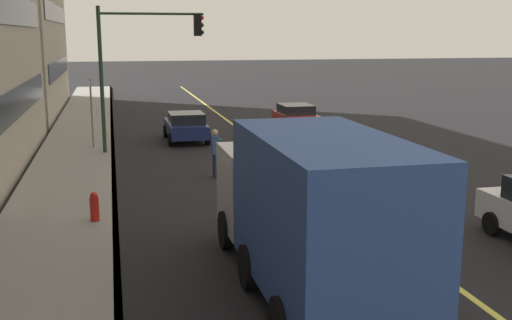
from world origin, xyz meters
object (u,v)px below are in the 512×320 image
(car_navy, at_px, (186,126))
(car_red, at_px, (297,118))
(pedestrian_with_backpack, at_px, (215,149))
(fire_hydrant, at_px, (95,209))
(traffic_light_mast, at_px, (140,54))
(truck_blue, at_px, (311,208))
(street_sign_post, at_px, (91,109))

(car_navy, relative_size, car_red, 1.01)
(pedestrian_with_backpack, relative_size, fire_hydrant, 1.85)
(traffic_light_mast, distance_m, fire_hydrant, 10.75)
(car_red, xyz_separation_m, traffic_light_mast, (-4.30, 8.12, 3.47))
(pedestrian_with_backpack, bearing_deg, car_red, -32.12)
(car_red, height_order, traffic_light_mast, traffic_light_mast)
(car_red, xyz_separation_m, truck_blue, (-19.57, 5.68, 0.98))
(car_navy, distance_m, pedestrian_with_backpack, 7.93)
(car_navy, height_order, car_red, car_red)
(street_sign_post, bearing_deg, fire_hydrant, -178.44)
(truck_blue, bearing_deg, pedestrian_with_backpack, 0.88)
(car_navy, relative_size, fire_hydrant, 4.13)
(car_navy, xyz_separation_m, pedestrian_with_backpack, (-7.92, -0.10, 0.31))
(truck_blue, xyz_separation_m, street_sign_post, (16.57, 4.53, 0.12))
(car_red, height_order, pedestrian_with_backpack, pedestrian_with_backpack)
(car_navy, xyz_separation_m, fire_hydrant, (-12.83, 3.97, -0.25))
(traffic_light_mast, relative_size, fire_hydrant, 6.53)
(car_navy, relative_size, street_sign_post, 1.24)
(traffic_light_mast, height_order, street_sign_post, traffic_light_mast)
(car_navy, distance_m, street_sign_post, 4.71)
(traffic_light_mast, bearing_deg, street_sign_post, 58.30)
(traffic_light_mast, bearing_deg, truck_blue, -170.95)
(car_red, xyz_separation_m, street_sign_post, (-3.00, 10.22, 1.10))
(pedestrian_with_backpack, xyz_separation_m, fire_hydrant, (-4.91, 4.07, -0.56))
(pedestrian_with_backpack, bearing_deg, car_navy, 0.74)
(pedestrian_with_backpack, height_order, street_sign_post, street_sign_post)
(truck_blue, height_order, pedestrian_with_backpack, truck_blue)
(truck_blue, height_order, traffic_light_mast, traffic_light_mast)
(fire_hydrant, bearing_deg, pedestrian_with_backpack, -39.66)
(car_navy, bearing_deg, truck_blue, -179.18)
(car_navy, height_order, street_sign_post, street_sign_post)
(car_red, relative_size, fire_hydrant, 4.11)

